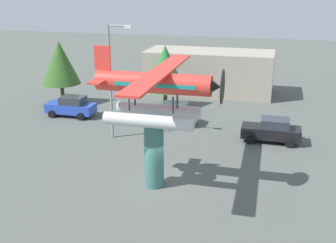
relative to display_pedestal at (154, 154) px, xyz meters
The scene contains 10 objects.
ground_plane 1.92m from the display_pedestal, ahead, with size 140.00×140.00×0.00m, color #515651.
display_pedestal is the anchor object (origin of this frame).
floatplane_monument 3.59m from the display_pedestal, ahead, with size 6.94×10.42×4.00m.
car_near_blue 15.14m from the display_pedestal, 135.31° to the left, with size 4.20×2.02×1.76m.
car_mid_white 11.13m from the display_pedestal, 99.19° to the left, with size 4.20×2.02×1.76m.
car_far_black 10.85m from the display_pedestal, 54.78° to the left, with size 4.20×2.02×1.76m.
streetlight_primary 8.86m from the display_pedestal, 127.41° to the left, with size 1.84×0.28×8.33m.
storefront_building 22.01m from the display_pedestal, 91.73° to the left, with size 13.09×5.58×4.38m, color #9E9384.
tree_west 19.24m from the display_pedestal, 133.97° to the left, with size 3.59×3.59×6.02m.
tree_east 15.84m from the display_pedestal, 103.16° to the left, with size 3.71×3.71×5.78m.
Camera 1 is at (6.28, -20.30, 10.95)m, focal length 44.14 mm.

